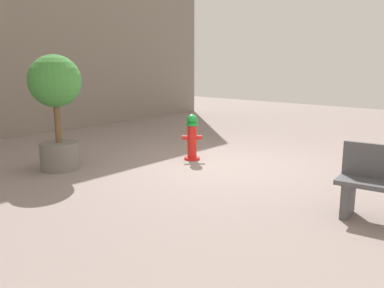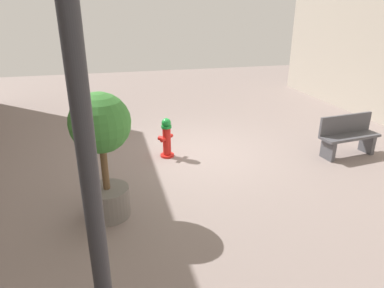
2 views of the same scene
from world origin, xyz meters
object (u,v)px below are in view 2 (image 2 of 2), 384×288
at_px(fire_hydrant, 167,137).
at_px(street_lamp, 84,134).
at_px(planter_tree, 102,143).
at_px(bench_near, 348,135).

height_order(fire_hydrant, street_lamp, street_lamp).
bearing_deg(fire_hydrant, planter_tree, 57.44).
relative_size(bench_near, planter_tree, 0.71).
height_order(bench_near, street_lamp, street_lamp).
height_order(fire_hydrant, planter_tree, planter_tree).
height_order(planter_tree, street_lamp, street_lamp).
bearing_deg(bench_near, street_lamp, 36.15).
bearing_deg(street_lamp, bench_near, -143.85).
bearing_deg(fire_hydrant, bench_near, 166.98).
height_order(bench_near, planter_tree, planter_tree).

